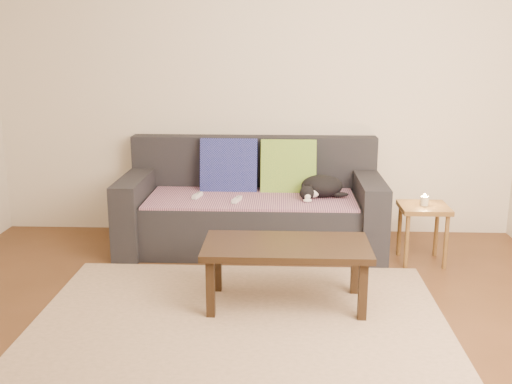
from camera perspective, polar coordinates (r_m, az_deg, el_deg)
ground at (r=3.59m, az=-1.70°, el=-13.22°), size 4.50×4.50×0.00m
back_wall at (r=5.21m, az=-0.16°, el=10.19°), size 4.50×0.04×2.60m
sofa at (r=4.95m, az=-0.39°, el=-1.67°), size 2.10×0.94×0.87m
throw_blanket at (r=4.83m, az=-0.44°, el=-0.58°), size 1.66×0.74×0.02m
cushion_navy at (r=5.05m, az=-2.59°, el=2.38°), size 0.48×0.22×0.49m
cushion_green at (r=5.03m, az=3.10°, el=2.33°), size 0.46×0.23×0.48m
cat at (r=4.83m, az=6.18°, el=0.50°), size 0.41×0.36×0.18m
wii_remote_a at (r=4.83m, az=-5.60°, el=-0.34°), size 0.07×0.15×0.03m
wii_remote_b at (r=4.68m, az=-1.84°, el=-0.73°), size 0.07×0.15×0.03m
side_table at (r=4.73m, az=15.66°, el=-2.16°), size 0.36×0.36×0.45m
candle at (r=4.70m, az=15.75°, el=-0.79°), size 0.06×0.06×0.09m
rug at (r=3.72m, az=-1.52°, el=-12.09°), size 2.50×1.80×0.01m
coffee_table at (r=3.79m, az=2.91°, el=-5.70°), size 1.05×0.52×0.42m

